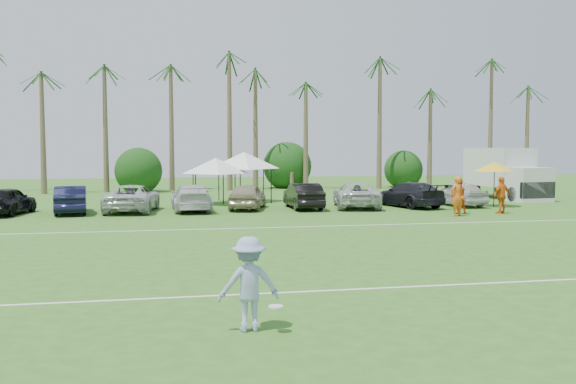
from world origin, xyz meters
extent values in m
plane|color=#32641E|center=(0.00, 0.00, 0.00)|extent=(120.00, 120.00, 0.00)
cube|color=white|center=(0.00, 2.00, 0.01)|extent=(80.00, 0.10, 0.01)
cube|color=white|center=(0.00, 14.00, 0.01)|extent=(80.00, 0.10, 0.01)
cone|color=brown|center=(-12.00, 38.00, 5.00)|extent=(0.44, 0.44, 10.00)
cone|color=brown|center=(-8.00, 38.00, 5.50)|extent=(0.44, 0.44, 11.00)
cone|color=brown|center=(-4.00, 38.00, 4.00)|extent=(0.44, 0.44, 8.00)
cone|color=brown|center=(0.00, 38.00, 4.50)|extent=(0.44, 0.44, 9.00)
cone|color=brown|center=(4.00, 38.00, 5.00)|extent=(0.44, 0.44, 10.00)
cone|color=brown|center=(8.00, 38.00, 5.50)|extent=(0.44, 0.44, 11.00)
cone|color=brown|center=(13.00, 38.00, 4.00)|extent=(0.44, 0.44, 8.00)
cone|color=brown|center=(18.00, 38.00, 4.50)|extent=(0.44, 0.44, 9.00)
cone|color=brown|center=(23.00, 38.00, 5.00)|extent=(0.44, 0.44, 10.00)
cone|color=brown|center=(27.00, 38.00, 5.50)|extent=(0.44, 0.44, 11.00)
cylinder|color=brown|center=(-6.00, 39.00, 0.70)|extent=(0.30, 0.30, 1.40)
sphere|color=#103A10|center=(-6.00, 39.00, 1.80)|extent=(4.00, 4.00, 4.00)
cylinder|color=brown|center=(6.00, 39.00, 0.70)|extent=(0.30, 0.30, 1.40)
sphere|color=#103A10|center=(6.00, 39.00, 1.80)|extent=(4.00, 4.00, 4.00)
cylinder|color=brown|center=(16.00, 39.00, 0.70)|extent=(0.30, 0.30, 1.40)
sphere|color=#103A10|center=(16.00, 39.00, 1.80)|extent=(4.00, 4.00, 4.00)
imported|color=orange|center=(9.83, 16.65, 0.98)|extent=(0.83, 0.67, 1.96)
imported|color=#DB5518|center=(10.42, 17.67, 0.90)|extent=(0.88, 0.68, 1.80)
imported|color=orange|center=(12.62, 17.31, 0.94)|extent=(1.20, 0.83, 1.89)
cube|color=silver|center=(17.89, 26.90, 2.07)|extent=(2.95, 4.87, 2.53)
cube|color=silver|center=(18.19, 23.67, 1.06)|extent=(2.48, 2.03, 2.12)
cube|color=black|center=(18.26, 22.92, 0.76)|extent=(2.35, 0.52, 1.01)
cube|color=#E5590C|center=(19.16, 27.01, 1.62)|extent=(0.17, 1.61, 0.91)
cylinder|color=black|center=(17.16, 23.78, 0.46)|extent=(0.39, 0.93, 0.91)
cylinder|color=black|center=(19.18, 23.97, 0.46)|extent=(0.39, 0.93, 0.91)
cylinder|color=black|center=(16.77, 28.01, 0.46)|extent=(0.39, 0.93, 0.91)
cylinder|color=black|center=(18.78, 28.20, 0.46)|extent=(0.39, 0.93, 0.91)
cylinder|color=black|center=(-2.46, 24.19, 0.92)|extent=(0.06, 0.06, 1.84)
cylinder|color=black|center=(0.09, 24.19, 0.92)|extent=(0.06, 0.06, 1.84)
cylinder|color=black|center=(-2.46, 26.75, 0.92)|extent=(0.06, 0.06, 1.84)
cylinder|color=black|center=(0.09, 26.75, 0.92)|extent=(0.06, 0.06, 1.84)
pyramid|color=white|center=(-1.19, 25.47, 2.75)|extent=(3.97, 3.97, 0.92)
cylinder|color=black|center=(-0.75, 25.57, 1.03)|extent=(0.06, 0.06, 2.06)
cylinder|color=black|center=(2.14, 25.57, 1.03)|extent=(0.06, 0.06, 2.06)
cylinder|color=black|center=(-0.75, 28.46, 1.03)|extent=(0.06, 0.06, 2.06)
cylinder|color=black|center=(2.14, 28.46, 1.03)|extent=(0.06, 0.06, 2.06)
pyramid|color=white|center=(0.69, 27.01, 3.09)|extent=(4.45, 4.45, 1.03)
cylinder|color=black|center=(14.20, 20.90, 1.14)|extent=(0.05, 0.05, 2.29)
cone|color=yellow|center=(14.20, 20.90, 2.29)|extent=(2.29, 2.29, 0.52)
imported|color=#93A1D0|center=(-2.91, -0.88, 0.87)|extent=(1.15, 0.68, 1.75)
cylinder|color=white|center=(-2.45, -1.15, 0.49)|extent=(0.27, 0.27, 0.03)
imported|color=black|center=(-11.99, 21.72, 0.71)|extent=(2.49, 4.43, 1.42)
imported|color=black|center=(-8.94, 21.80, 0.71)|extent=(1.94, 4.45, 1.42)
imported|color=silver|center=(-5.88, 22.04, 0.71)|extent=(3.02, 5.39, 1.42)
imported|color=silver|center=(-2.82, 21.86, 0.71)|extent=(2.09, 4.94, 1.42)
imported|color=tan|center=(0.23, 22.18, 0.71)|extent=(2.79, 4.48, 1.42)
imported|color=black|center=(3.29, 21.86, 0.71)|extent=(1.53, 4.33, 1.42)
imported|color=silver|center=(6.34, 21.89, 0.71)|extent=(3.38, 5.50, 1.42)
imported|color=black|center=(9.40, 21.75, 0.71)|extent=(3.10, 5.23, 1.42)
imported|color=silver|center=(12.45, 21.82, 0.71)|extent=(2.17, 4.35, 1.42)
camera|label=1|loc=(-4.51, -12.43, 3.38)|focal=40.00mm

